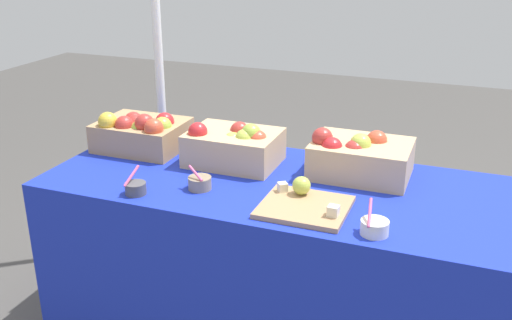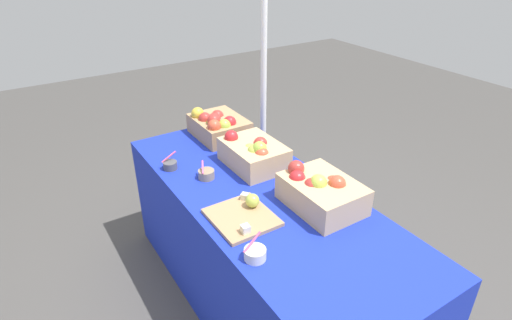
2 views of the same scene
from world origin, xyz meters
TOP-DOWN VIEW (x-y plane):
  - table at (0.00, 0.00)m, footprint 1.90×0.76m
  - apple_crate_left at (-0.72, 0.13)m, footprint 0.37×0.29m
  - apple_crate_middle at (-0.28, 0.12)m, footprint 0.37×0.27m
  - apple_crate_right at (0.23, 0.18)m, footprint 0.38×0.29m
  - cutting_board_front at (0.12, -0.19)m, footprint 0.30×0.27m
  - sample_bowl_near at (-0.30, -0.17)m, footprint 0.09×0.09m
  - sample_bowl_mid at (0.38, -0.29)m, footprint 0.09×0.10m
  - sample_bowl_far at (-0.50, -0.30)m, footprint 0.08×0.09m
  - tent_pole at (-0.88, 0.58)m, footprint 0.04×0.04m

SIDE VIEW (x-z plane):
  - table at x=0.00m, z-range 0.00..0.74m
  - cutting_board_front at x=0.12m, z-range 0.71..0.80m
  - sample_bowl_far at x=-0.50m, z-range 0.71..0.81m
  - sample_bowl_near at x=-0.30m, z-range 0.72..0.81m
  - sample_bowl_mid at x=0.38m, z-range 0.71..0.82m
  - apple_crate_middle at x=-0.28m, z-range 0.73..0.91m
  - apple_crate_left at x=-0.72m, z-range 0.73..0.91m
  - apple_crate_right at x=0.23m, z-range 0.72..0.92m
  - tent_pole at x=-0.88m, z-range 0.00..2.06m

